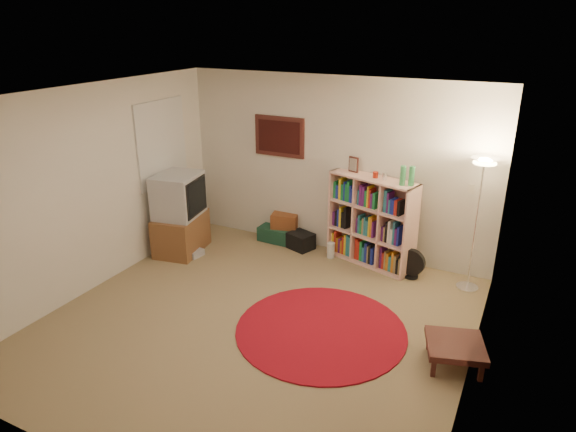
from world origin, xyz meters
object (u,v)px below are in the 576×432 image
at_px(bookshelf, 371,222).
at_px(floor_fan, 412,264).
at_px(tv_stand, 180,215).
at_px(suitcase, 283,234).
at_px(floor_lamp, 482,182).
at_px(side_table, 455,346).

distance_m(bookshelf, floor_fan, 0.79).
bearing_deg(floor_fan, bookshelf, 170.25).
distance_m(floor_fan, tv_stand, 3.29).
bearing_deg(tv_stand, suitcase, 30.96).
relative_size(bookshelf, floor_fan, 3.67).
relative_size(tv_stand, suitcase, 1.68).
bearing_deg(suitcase, floor_fan, -6.91).
xyz_separation_m(floor_lamp, floor_fan, (-0.71, -0.04, -1.20)).
height_order(floor_fan, side_table, floor_fan).
distance_m(bookshelf, tv_stand, 2.70).
height_order(bookshelf, tv_stand, bookshelf).
distance_m(floor_lamp, side_table, 2.04).
xyz_separation_m(bookshelf, side_table, (1.47, -1.81, -0.39)).
xyz_separation_m(bookshelf, suitcase, (-1.41, 0.14, -0.49)).
height_order(bookshelf, floor_lamp, floor_lamp).
bearing_deg(side_table, floor_lamp, 93.87).
relative_size(floor_lamp, side_table, 2.50).
bearing_deg(side_table, bookshelf, 129.03).
xyz_separation_m(tv_stand, suitcase, (1.14, 1.00, -0.45)).
xyz_separation_m(suitcase, side_table, (2.88, -1.95, 0.10)).
bearing_deg(floor_lamp, tv_stand, -169.93).
bearing_deg(bookshelf, floor_fan, -0.57).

